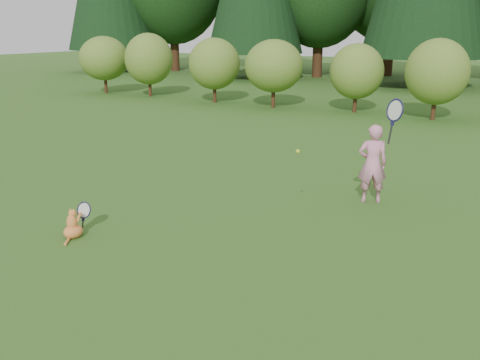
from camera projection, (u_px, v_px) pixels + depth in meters
The scene contains 5 objects.
ground at pixel (201, 239), 7.54m from camera, with size 100.00×100.00×0.00m, color #2F5217.
shrub_row at pixel (402, 73), 18.22m from camera, with size 28.00×3.00×2.80m, color #517624, non-canonical shape.
child at pixel (373, 162), 8.98m from camera, with size 0.81×0.56×2.01m.
cat at pixel (73, 222), 7.57m from camera, with size 0.33×0.62×0.57m.
tennis_ball at pixel (298, 151), 7.76m from camera, with size 0.06×0.06×0.06m.
Camera 1 is at (3.77, -5.95, 2.87)m, focal length 40.00 mm.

